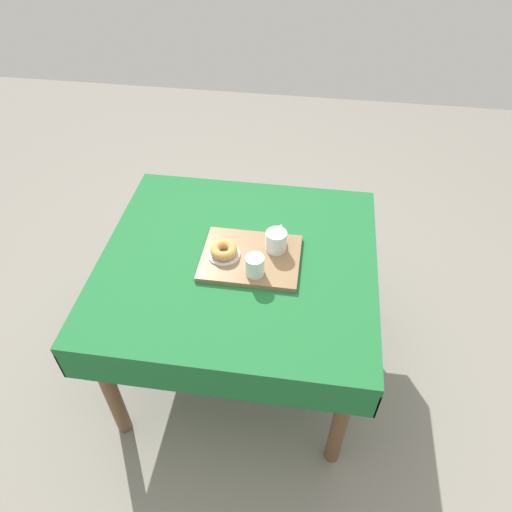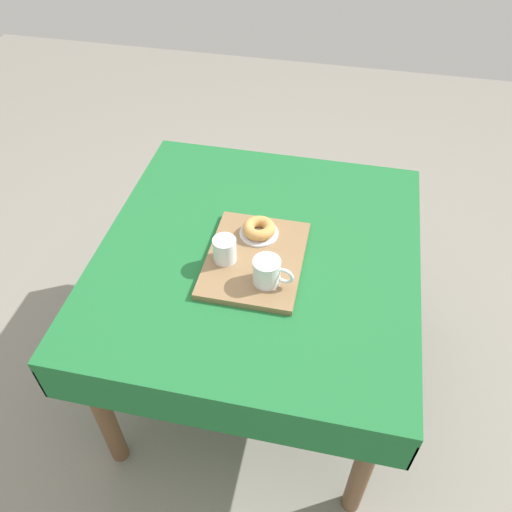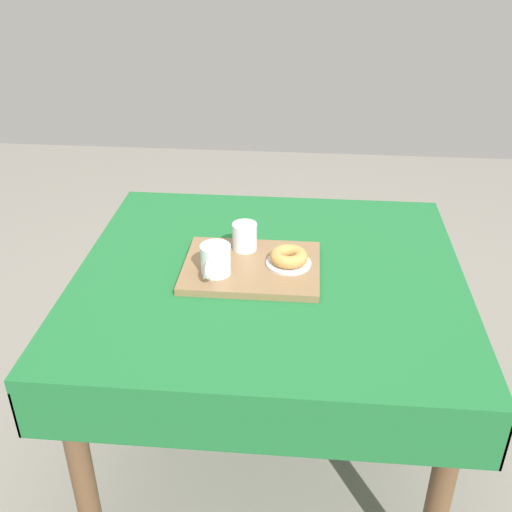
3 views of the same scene
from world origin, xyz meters
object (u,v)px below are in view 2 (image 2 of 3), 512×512
object	(u,v)px
dining_table	(258,269)
sugar_donut_left	(259,228)
water_glass_near	(225,250)
donut_plate_left	(259,233)
tea_mug_left	(267,272)
serving_tray	(254,259)

from	to	relation	value
dining_table	sugar_donut_left	distance (m)	0.15
water_glass_near	sugar_donut_left	size ratio (longest dim) A/B	0.76
dining_table	sugar_donut_left	size ratio (longest dim) A/B	10.26
water_glass_near	donut_plate_left	bearing A→B (deg)	-30.95
tea_mug_left	dining_table	bearing A→B (deg)	21.49
serving_tray	donut_plate_left	size ratio (longest dim) A/B	2.99
dining_table	tea_mug_left	distance (m)	0.22
water_glass_near	serving_tray	bearing A→B (deg)	-71.78
serving_tray	donut_plate_left	xyz separation A→B (m)	(0.11, 0.01, 0.01)
sugar_donut_left	dining_table	bearing A→B (deg)	-170.26
water_glass_near	tea_mug_left	bearing A→B (deg)	-113.91
dining_table	serving_tray	xyz separation A→B (m)	(-0.05, 0.00, 0.10)
dining_table	sugar_donut_left	world-z (taller)	sugar_donut_left
serving_tray	sugar_donut_left	bearing A→B (deg)	3.78
dining_table	tea_mug_left	size ratio (longest dim) A/B	8.69
serving_tray	tea_mug_left	world-z (taller)	tea_mug_left
dining_table	donut_plate_left	distance (m)	0.13
dining_table	sugar_donut_left	xyz separation A→B (m)	(0.06, 0.01, 0.14)
serving_tray	sugar_donut_left	xyz separation A→B (m)	(0.11, 0.01, 0.04)
donut_plate_left	dining_table	bearing A→B (deg)	-170.26
tea_mug_left	donut_plate_left	distance (m)	0.22
dining_table	water_glass_near	size ratio (longest dim) A/B	13.50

